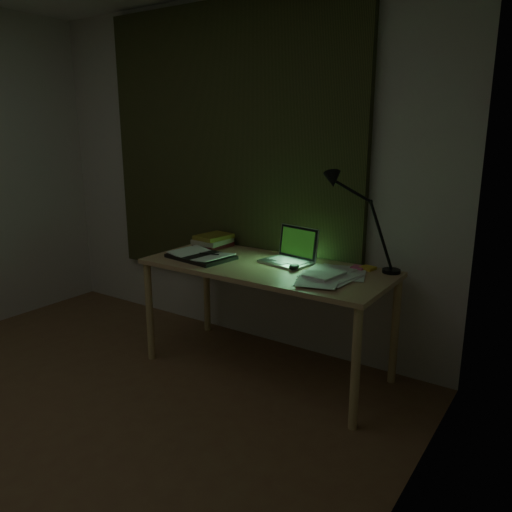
{
  "coord_description": "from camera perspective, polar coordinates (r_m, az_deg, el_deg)",
  "views": [
    {
      "loc": [
        2.27,
        -1.03,
        1.59
      ],
      "look_at": [
        0.6,
        1.45,
        0.82
      ],
      "focal_mm": 35.0,
      "sensor_mm": 36.0,
      "label": 1
    }
  ],
  "objects": [
    {
      "name": "sticky_yellow",
      "position": [
        3.18,
        12.65,
        -1.36
      ],
      "size": [
        0.1,
        0.1,
        0.02
      ],
      "primitive_type": "cube",
      "rotation": [
        0.0,
        0.0,
        -0.17
      ],
      "color": "gold",
      "rests_on": "desk"
    },
    {
      "name": "sticky_pink",
      "position": [
        3.18,
        11.6,
        -1.32
      ],
      "size": [
        0.08,
        0.08,
        0.02
      ],
      "primitive_type": "cube",
      "rotation": [
        0.0,
        0.0,
        -0.01
      ],
      "color": "#EC5C8E",
      "rests_on": "desk"
    },
    {
      "name": "wall_right",
      "position": [
        1.2,
        6.83,
        -2.02
      ],
      "size": [
        0.0,
        4.0,
        2.5
      ],
      "primitive_type": "cube",
      "color": "silver",
      "rests_on": "ground"
    },
    {
      "name": "desk_lamp",
      "position": [
        3.08,
        15.55,
        3.44
      ],
      "size": [
        0.44,
        0.37,
        0.59
      ],
      "primitive_type": null,
      "rotation": [
        0.0,
        0.0,
        0.18
      ],
      "color": "black",
      "rests_on": "desk"
    },
    {
      "name": "wall_back",
      "position": [
        3.8,
        -2.93,
        9.31
      ],
      "size": [
        3.5,
        0.0,
        2.5
      ],
      "primitive_type": "cube",
      "color": "silver",
      "rests_on": "ground"
    },
    {
      "name": "desk",
      "position": [
        3.32,
        1.17,
        -7.18
      ],
      "size": [
        1.61,
        0.7,
        0.73
      ],
      "primitive_type": null,
      "color": "tan",
      "rests_on": "floor"
    },
    {
      "name": "curtain",
      "position": [
        3.75,
        -3.34,
        12.3
      ],
      "size": [
        2.2,
        0.06,
        2.0
      ],
      "primitive_type": "cube",
      "color": "#2D3118",
      "rests_on": "wall_back"
    },
    {
      "name": "laptop",
      "position": [
        3.22,
        3.46,
        1.11
      ],
      "size": [
        0.38,
        0.41,
        0.23
      ],
      "primitive_type": null,
      "rotation": [
        0.0,
        0.0,
        -0.19
      ],
      "color": "#BBBBC0",
      "rests_on": "desk"
    },
    {
      "name": "mouse",
      "position": [
        3.1,
        4.37,
        -1.25
      ],
      "size": [
        0.08,
        0.11,
        0.04
      ],
      "primitive_type": "ellipsoid",
      "rotation": [
        0.0,
        0.0,
        0.2
      ],
      "color": "black",
      "rests_on": "desk"
    },
    {
      "name": "book_stack",
      "position": [
        3.69,
        -4.96,
        1.8
      ],
      "size": [
        0.24,
        0.28,
        0.1
      ],
      "primitive_type": null,
      "rotation": [
        0.0,
        0.0,
        -0.11
      ],
      "color": "white",
      "rests_on": "desk"
    },
    {
      "name": "open_textbook",
      "position": [
        3.39,
        -6.3,
        0.03
      ],
      "size": [
        0.45,
        0.35,
        0.04
      ],
      "primitive_type": null,
      "rotation": [
        0.0,
        0.0,
        -0.13
      ],
      "color": "white",
      "rests_on": "desk"
    },
    {
      "name": "loose_papers",
      "position": [
        3.01,
        7.07,
        -1.97
      ],
      "size": [
        0.4,
        0.42,
        0.02
      ],
      "primitive_type": null,
      "rotation": [
        0.0,
        0.0,
        -0.08
      ],
      "color": "silver",
      "rests_on": "desk"
    }
  ]
}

